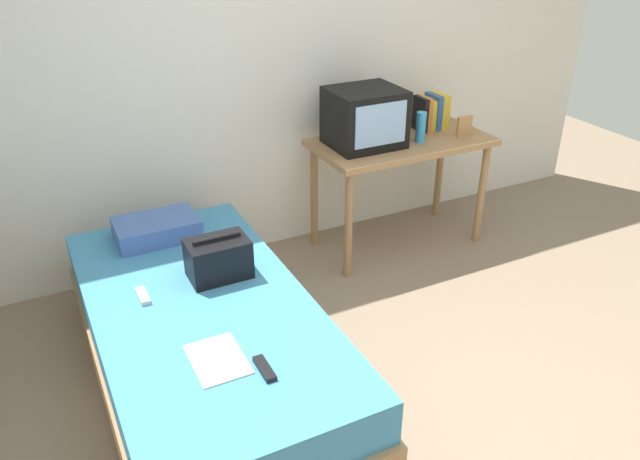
% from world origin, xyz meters
% --- Properties ---
extents(ground_plane, '(8.00, 8.00, 0.00)m').
position_xyz_m(ground_plane, '(0.00, 0.00, 0.00)').
color(ground_plane, '#84705B').
extents(wall_back, '(5.20, 0.10, 2.60)m').
position_xyz_m(wall_back, '(0.00, 2.00, 1.30)').
color(wall_back, silver).
rests_on(wall_back, ground).
extents(bed, '(1.00, 2.00, 0.49)m').
position_xyz_m(bed, '(-0.93, 0.74, 0.24)').
color(bed, '#9E754C').
rests_on(bed, ground).
extents(desk, '(1.16, 0.60, 0.76)m').
position_xyz_m(desk, '(0.70, 1.56, 0.66)').
color(desk, '#9E754C').
rests_on(desk, ground).
extents(tv, '(0.44, 0.39, 0.36)m').
position_xyz_m(tv, '(0.43, 1.59, 0.94)').
color(tv, black).
rests_on(tv, desk).
extents(water_bottle, '(0.06, 0.06, 0.20)m').
position_xyz_m(water_bottle, '(0.78, 1.47, 0.86)').
color(water_bottle, '#3399DB').
rests_on(water_bottle, desk).
extents(book_row, '(0.20, 0.17, 0.24)m').
position_xyz_m(book_row, '(0.99, 1.66, 0.88)').
color(book_row, black).
rests_on(book_row, desk).
extents(picture_frame, '(0.11, 0.02, 0.14)m').
position_xyz_m(picture_frame, '(1.09, 1.43, 0.83)').
color(picture_frame, '#B27F4C').
rests_on(picture_frame, desk).
extents(pillow, '(0.44, 0.29, 0.11)m').
position_xyz_m(pillow, '(-0.95, 1.47, 0.54)').
color(pillow, '#4766AD').
rests_on(pillow, bed).
extents(handbag, '(0.30, 0.20, 0.23)m').
position_xyz_m(handbag, '(-0.77, 0.93, 0.59)').
color(handbag, black).
rests_on(handbag, bed).
extents(magazine, '(0.21, 0.29, 0.01)m').
position_xyz_m(magazine, '(-0.99, 0.32, 0.49)').
color(magazine, white).
rests_on(magazine, bed).
extents(remote_dark, '(0.04, 0.16, 0.02)m').
position_xyz_m(remote_dark, '(-0.84, 0.17, 0.50)').
color(remote_dark, black).
rests_on(remote_dark, bed).
extents(remote_silver, '(0.04, 0.14, 0.02)m').
position_xyz_m(remote_silver, '(-1.16, 0.91, 0.50)').
color(remote_silver, '#B7B7BC').
rests_on(remote_silver, bed).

